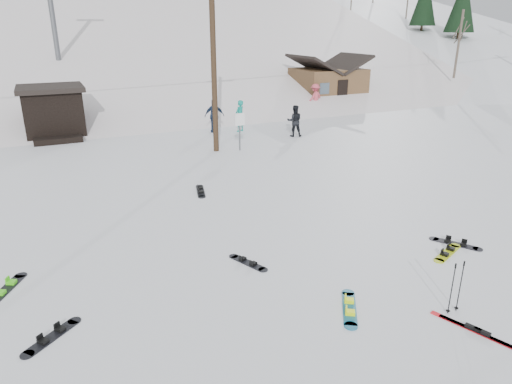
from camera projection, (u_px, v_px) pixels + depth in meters
name	position (u px, v px, depth m)	size (l,w,h in m)	color
ground	(353.00, 312.00, 9.85)	(200.00, 200.00, 0.00)	white
ski_slope	(99.00, 168.00, 60.83)	(60.00, 75.00, 45.00)	silver
ridge_right	(355.00, 140.00, 71.24)	(34.00, 85.00, 36.00)	white
treeline_right	(386.00, 73.00, 59.86)	(20.00, 60.00, 10.00)	black
treeline_crest	(69.00, 60.00, 83.13)	(50.00, 6.00, 10.00)	black
utility_pole	(213.00, 52.00, 20.96)	(2.00, 0.26, 9.00)	#3A2819
trail_sign	(240.00, 125.00, 22.21)	(0.50, 0.09, 1.85)	#595B60
lift_hut	(53.00, 111.00, 25.25)	(3.40, 4.10, 2.75)	black
cabin	(328.00, 85.00, 35.71)	(5.39, 4.40, 3.77)	brown
hero_snowboard	(349.00, 308.00, 9.96)	(0.97, 1.33, 0.11)	#166990
hero_skis	(477.00, 331.00, 9.19)	(0.75, 1.86, 0.10)	red
ski_poles	(456.00, 287.00, 9.66)	(0.33, 0.09, 1.21)	black
board_scatter_a	(52.00, 336.00, 9.05)	(1.16, 1.00, 0.10)	black
board_scatter_b	(248.00, 262.00, 11.88)	(0.65, 1.23, 0.09)	black
board_scatter_c	(6.00, 289.00, 10.69)	(0.88, 1.40, 0.11)	black
board_scatter_d	(455.00, 243.00, 12.91)	(0.88, 1.27, 0.10)	black
board_scatter_e	(448.00, 253.00, 12.39)	(1.36, 0.73, 0.10)	#CFE219
board_scatter_f	(201.00, 191.00, 17.01)	(0.57, 1.45, 0.10)	black
skier_teal	(240.00, 116.00, 26.40)	(0.66, 0.43, 1.81)	#0D8476
skier_dark	(295.00, 121.00, 25.24)	(0.84, 0.66, 1.73)	black
skier_pink	(315.00, 97.00, 32.87)	(1.24, 0.71, 1.92)	#C54554
skier_navy	(214.00, 116.00, 26.15)	(1.12, 0.47, 1.91)	#192740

